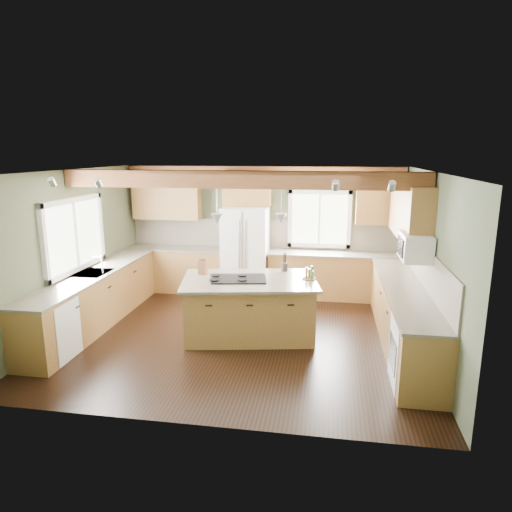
# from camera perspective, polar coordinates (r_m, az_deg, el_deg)

# --- Properties ---
(floor) EXTENTS (5.60, 5.60, 0.00)m
(floor) POSITION_cam_1_polar(r_m,az_deg,el_deg) (7.45, -1.96, -9.84)
(floor) COLOR black
(floor) RESTS_ON ground
(ceiling) EXTENTS (5.60, 5.60, 0.00)m
(ceiling) POSITION_cam_1_polar(r_m,az_deg,el_deg) (6.87, -2.13, 10.58)
(ceiling) COLOR silver
(ceiling) RESTS_ON wall_back
(wall_back) EXTENTS (5.60, 0.00, 5.60)m
(wall_back) POSITION_cam_1_polar(r_m,az_deg,el_deg) (9.46, 0.90, 3.34)
(wall_back) COLOR #49533B
(wall_back) RESTS_ON ground
(wall_left) EXTENTS (0.00, 5.00, 5.00)m
(wall_left) POSITION_cam_1_polar(r_m,az_deg,el_deg) (8.06, -21.97, 0.68)
(wall_left) COLOR #49533B
(wall_left) RESTS_ON ground
(wall_right) EXTENTS (0.00, 5.00, 5.00)m
(wall_right) POSITION_cam_1_polar(r_m,az_deg,el_deg) (7.07, 20.83, -0.86)
(wall_right) COLOR #49533B
(wall_right) RESTS_ON ground
(ceiling_beam) EXTENTS (5.55, 0.26, 0.26)m
(ceiling_beam) POSITION_cam_1_polar(r_m,az_deg,el_deg) (6.94, -2.01, 9.53)
(ceiling_beam) COLOR #572A18
(ceiling_beam) RESTS_ON ceiling
(soffit_trim) EXTENTS (5.55, 0.20, 0.10)m
(soffit_trim) POSITION_cam_1_polar(r_m,az_deg,el_deg) (9.23, 0.83, 10.84)
(soffit_trim) COLOR #572A18
(soffit_trim) RESTS_ON ceiling
(backsplash_back) EXTENTS (5.58, 0.03, 0.58)m
(backsplash_back) POSITION_cam_1_polar(r_m,az_deg,el_deg) (9.46, 0.88, 2.78)
(backsplash_back) COLOR brown
(backsplash_back) RESTS_ON wall_back
(backsplash_right) EXTENTS (0.03, 3.70, 0.58)m
(backsplash_right) POSITION_cam_1_polar(r_m,az_deg,el_deg) (7.13, 20.58, -1.46)
(backsplash_right) COLOR brown
(backsplash_right) RESTS_ON wall_right
(base_cab_back_left) EXTENTS (2.02, 0.60, 0.88)m
(base_cab_back_left) POSITION_cam_1_polar(r_m,az_deg,el_deg) (9.78, -9.83, -1.70)
(base_cab_back_left) COLOR brown
(base_cab_back_left) RESTS_ON floor
(counter_back_left) EXTENTS (2.06, 0.64, 0.04)m
(counter_back_left) POSITION_cam_1_polar(r_m,az_deg,el_deg) (9.67, -9.93, 0.94)
(counter_back_left) COLOR #4B4437
(counter_back_left) RESTS_ON base_cab_back_left
(base_cab_back_right) EXTENTS (2.62, 0.60, 0.88)m
(base_cab_back_right) POSITION_cam_1_polar(r_m,az_deg,el_deg) (9.26, 9.77, -2.52)
(base_cab_back_right) COLOR brown
(base_cab_back_right) RESTS_ON floor
(counter_back_right) EXTENTS (2.66, 0.64, 0.04)m
(counter_back_right) POSITION_cam_1_polar(r_m,az_deg,el_deg) (9.15, 9.88, 0.26)
(counter_back_right) COLOR #4B4437
(counter_back_right) RESTS_ON base_cab_back_right
(base_cab_left) EXTENTS (0.60, 3.70, 0.88)m
(base_cab_left) POSITION_cam_1_polar(r_m,az_deg,el_deg) (8.17, -19.47, -5.22)
(base_cab_left) COLOR brown
(base_cab_left) RESTS_ON floor
(counter_left) EXTENTS (0.64, 3.74, 0.04)m
(counter_left) POSITION_cam_1_polar(r_m,az_deg,el_deg) (8.04, -19.71, -2.10)
(counter_left) COLOR #4B4437
(counter_left) RESTS_ON base_cab_left
(base_cab_right) EXTENTS (0.60, 3.70, 0.88)m
(base_cab_right) POSITION_cam_1_polar(r_m,az_deg,el_deg) (7.30, 17.89, -7.26)
(base_cab_right) COLOR brown
(base_cab_right) RESTS_ON floor
(counter_right) EXTENTS (0.64, 3.74, 0.04)m
(counter_right) POSITION_cam_1_polar(r_m,az_deg,el_deg) (7.16, 18.14, -3.80)
(counter_right) COLOR #4B4437
(counter_right) RESTS_ON base_cab_right
(upper_cab_back_left) EXTENTS (1.40, 0.35, 0.90)m
(upper_cab_back_left) POSITION_cam_1_polar(r_m,az_deg,el_deg) (9.69, -11.06, 7.21)
(upper_cab_back_left) COLOR brown
(upper_cab_back_left) RESTS_ON wall_back
(upper_cab_over_fridge) EXTENTS (0.96, 0.35, 0.70)m
(upper_cab_over_fridge) POSITION_cam_1_polar(r_m,az_deg,el_deg) (9.23, -1.11, 8.41)
(upper_cab_over_fridge) COLOR brown
(upper_cab_over_fridge) RESTS_ON wall_back
(upper_cab_right) EXTENTS (0.35, 2.20, 0.90)m
(upper_cab_right) POSITION_cam_1_polar(r_m,az_deg,el_deg) (7.79, 18.67, 5.40)
(upper_cab_right) COLOR brown
(upper_cab_right) RESTS_ON wall_right
(upper_cab_back_corner) EXTENTS (0.90, 0.35, 0.90)m
(upper_cab_back_corner) POSITION_cam_1_polar(r_m,az_deg,el_deg) (9.15, 15.24, 6.67)
(upper_cab_back_corner) COLOR brown
(upper_cab_back_corner) RESTS_ON wall_back
(window_left) EXTENTS (0.04, 1.60, 1.05)m
(window_left) POSITION_cam_1_polar(r_m,az_deg,el_deg) (8.05, -21.82, 2.49)
(window_left) COLOR white
(window_left) RESTS_ON wall_left
(window_back) EXTENTS (1.10, 0.04, 1.00)m
(window_back) POSITION_cam_1_polar(r_m,az_deg,el_deg) (9.31, 7.93, 4.61)
(window_back) COLOR white
(window_back) RESTS_ON wall_back
(sink) EXTENTS (0.50, 0.65, 0.03)m
(sink) POSITION_cam_1_polar(r_m,az_deg,el_deg) (8.04, -19.72, -2.06)
(sink) COLOR #262628
(sink) RESTS_ON counter_left
(faucet) EXTENTS (0.02, 0.02, 0.28)m
(faucet) POSITION_cam_1_polar(r_m,az_deg,el_deg) (7.92, -18.65, -1.12)
(faucet) COLOR #B2B2B7
(faucet) RESTS_ON sink
(dishwasher) EXTENTS (0.60, 0.60, 0.84)m
(dishwasher) POSITION_cam_1_polar(r_m,az_deg,el_deg) (7.12, -24.37, -8.41)
(dishwasher) COLOR white
(dishwasher) RESTS_ON floor
(oven) EXTENTS (0.60, 0.72, 0.84)m
(oven) POSITION_cam_1_polar(r_m,az_deg,el_deg) (6.12, 19.57, -11.51)
(oven) COLOR white
(oven) RESTS_ON floor
(microwave) EXTENTS (0.40, 0.70, 0.38)m
(microwave) POSITION_cam_1_polar(r_m,az_deg,el_deg) (6.92, 19.30, 1.11)
(microwave) COLOR white
(microwave) RESTS_ON wall_right
(pendant_left) EXTENTS (0.18, 0.18, 0.16)m
(pendant_left) POSITION_cam_1_polar(r_m,az_deg,el_deg) (6.99, -4.89, 4.65)
(pendant_left) COLOR #B2B2B7
(pendant_left) RESTS_ON ceiling
(pendant_right) EXTENTS (0.18, 0.18, 0.16)m
(pendant_right) POSITION_cam_1_polar(r_m,az_deg,el_deg) (7.00, 3.16, 4.69)
(pendant_right) COLOR #B2B2B7
(pendant_right) RESTS_ON ceiling
(refrigerator) EXTENTS (0.90, 0.74, 1.80)m
(refrigerator) POSITION_cam_1_polar(r_m,az_deg,el_deg) (9.22, -1.30, 0.54)
(refrigerator) COLOR silver
(refrigerator) RESTS_ON floor
(island) EXTENTS (2.14, 1.53, 0.88)m
(island) POSITION_cam_1_polar(r_m,az_deg,el_deg) (7.32, -0.83, -6.54)
(island) COLOR brown
(island) RESTS_ON floor
(island_top) EXTENTS (2.29, 1.69, 0.04)m
(island_top) POSITION_cam_1_polar(r_m,az_deg,el_deg) (7.18, -0.84, -3.08)
(island_top) COLOR #4B4437
(island_top) RESTS_ON island
(cooktop) EXTENTS (0.94, 0.71, 0.02)m
(cooktop) POSITION_cam_1_polar(r_m,az_deg,el_deg) (7.17, -2.14, -2.86)
(cooktop) COLOR black
(cooktop) RESTS_ON island_top
(knife_block) EXTENTS (0.14, 0.11, 0.22)m
(knife_block) POSITION_cam_1_polar(r_m,az_deg,el_deg) (7.49, -6.69, -1.48)
(knife_block) COLOR brown
(knife_block) RESTS_ON island_top
(utensil_crock) EXTENTS (0.11, 0.11, 0.14)m
(utensil_crock) POSITION_cam_1_polar(r_m,az_deg,el_deg) (7.66, 3.59, -1.37)
(utensil_crock) COLOR #3C3530
(utensil_crock) RESTS_ON island_top
(bottle_tray) EXTENTS (0.24, 0.24, 0.21)m
(bottle_tray) POSITION_cam_1_polar(r_m,az_deg,el_deg) (7.21, 6.68, -2.09)
(bottle_tray) COLOR brown
(bottle_tray) RESTS_ON island_top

